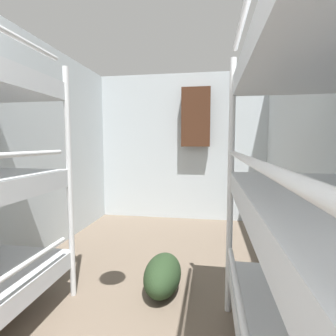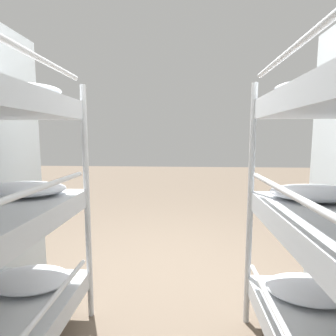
% 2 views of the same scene
% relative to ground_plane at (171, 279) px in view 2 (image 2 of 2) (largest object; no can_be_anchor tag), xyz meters
% --- Properties ---
extents(ground_plane, '(20.00, 20.00, 0.00)m').
position_rel_ground_plane_xyz_m(ground_plane, '(0.00, 0.00, 0.00)').
color(ground_plane, '#6B5B4C').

